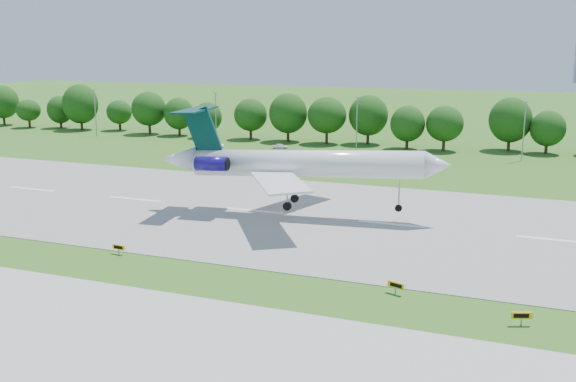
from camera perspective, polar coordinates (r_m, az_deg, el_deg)
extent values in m
plane|color=#325E18|center=(63.06, 4.54, -8.80)|extent=(600.00, 600.00, 0.00)
cube|color=gray|center=(86.14, 9.23, -2.95)|extent=(400.00, 45.00, 0.08)
cube|color=#ADADA8|center=(47.63, -1.81, -16.26)|extent=(400.00, 23.00, 0.08)
cylinder|color=#382314|center=(189.62, -17.25, 5.75)|extent=(0.70, 0.70, 3.60)
sphere|color=#13360D|center=(189.18, -17.34, 7.08)|extent=(8.40, 8.40, 8.40)
cylinder|color=#382314|center=(168.13, -6.36, 5.42)|extent=(0.70, 0.70, 3.60)
sphere|color=#13360D|center=(167.63, -6.40, 6.91)|extent=(8.40, 8.40, 8.40)
cylinder|color=#382314|center=(154.21, 7.04, 4.74)|extent=(0.70, 0.70, 3.60)
sphere|color=#13360D|center=(153.66, 7.09, 6.36)|extent=(8.40, 8.40, 8.40)
cylinder|color=#382314|center=(149.98, 22.08, 3.67)|extent=(0.70, 0.70, 3.60)
sphere|color=#13360D|center=(149.41, 22.22, 5.33)|extent=(8.40, 8.40, 8.40)
cylinder|color=gray|center=(175.23, -16.75, 6.64)|extent=(0.24, 0.24, 12.00)
cube|color=gray|center=(174.74, -16.88, 8.62)|extent=(0.90, 0.25, 0.18)
cylinder|color=gray|center=(156.54, -6.43, 6.42)|extent=(0.24, 0.24, 12.00)
cube|color=gray|center=(155.99, -6.49, 8.65)|extent=(0.90, 0.25, 0.18)
cylinder|color=gray|center=(144.05, 6.13, 5.88)|extent=(0.24, 0.24, 12.00)
cube|color=gray|center=(143.45, 6.19, 8.30)|extent=(0.90, 0.25, 0.18)
cylinder|color=gray|center=(139.46, 20.22, 4.94)|extent=(0.24, 0.24, 12.00)
cube|color=gray|center=(138.84, 20.42, 7.43)|extent=(0.90, 0.25, 0.18)
cylinder|color=white|center=(87.57, 1.63, 2.45)|extent=(32.00, 7.88, 4.66)
cone|color=white|center=(85.77, 13.19, 2.26)|extent=(3.95, 4.13, 3.80)
cone|color=white|center=(92.96, -9.56, 2.80)|extent=(5.63, 4.35, 3.85)
cube|color=white|center=(81.11, -0.74, 0.82)|extent=(11.86, 14.42, 0.43)
cube|color=white|center=(95.27, 1.39, 2.62)|extent=(9.15, 14.69, 0.43)
cube|color=#043130|center=(91.03, -7.56, 5.25)|extent=(5.54, 1.25, 7.18)
cube|color=#043130|center=(91.06, -8.24, 7.15)|extent=(4.69, 10.40, 0.34)
cylinder|color=navy|center=(88.37, -6.82, 2.41)|extent=(4.72, 2.58, 2.14)
cylinder|color=navy|center=(93.47, -5.68, 3.01)|extent=(4.72, 2.58, 2.14)
cylinder|color=gray|center=(86.74, 9.84, -0.33)|extent=(0.21, 0.21, 3.70)
cylinder|color=black|center=(87.17, 9.80, -1.51)|extent=(0.98, 0.44, 0.95)
cylinder|color=gray|center=(86.53, -0.07, -0.17)|extent=(0.25, 0.25, 3.70)
cylinder|color=black|center=(86.97, -0.07, -1.36)|extent=(1.21, 0.63, 1.16)
cylinder|color=gray|center=(90.95, 0.60, 0.47)|extent=(0.25, 0.25, 3.70)
cylinder|color=black|center=(91.37, 0.60, -0.66)|extent=(1.21, 0.63, 1.16)
cube|color=gray|center=(75.61, -14.80, -5.21)|extent=(0.11, 0.11, 0.70)
cube|color=#F6B50C|center=(75.46, -14.82, -4.84)|extent=(1.62, 0.32, 0.55)
cube|color=black|center=(75.38, -14.87, -4.87)|extent=(1.20, 0.13, 0.35)
cube|color=gray|center=(62.73, 9.54, -8.69)|extent=(0.14, 0.14, 0.75)
cube|color=#F6B50C|center=(62.54, 9.56, -8.24)|extent=(1.68, 0.76, 0.59)
cube|color=black|center=(62.45, 9.50, -8.27)|extent=(1.22, 0.45, 0.38)
cube|color=gray|center=(58.74, 20.02, -10.84)|extent=(0.14, 0.14, 0.77)
cube|color=#F6B50C|center=(58.53, 20.07, -10.35)|extent=(1.73, 0.78, 0.61)
cube|color=black|center=(58.42, 20.10, -10.39)|extent=(1.25, 0.47, 0.39)
imported|color=white|center=(150.78, -6.46, 4.12)|extent=(3.81, 1.37, 1.25)
imported|color=white|center=(147.77, -0.68, 4.00)|extent=(3.66, 2.38, 1.16)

